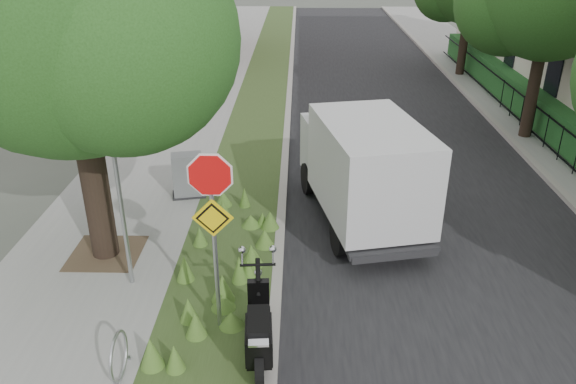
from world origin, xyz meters
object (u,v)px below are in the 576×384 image
Objects in this scene: sign_assembly at (212,208)px; utility_cabinet at (188,176)px; scooter_near at (259,336)px; box_truck at (363,166)px.

utility_cabinet is (-1.40, 4.95, -1.69)m from sign_assembly.
utility_cabinet reaches higher than scooter_near.
utility_cabinet is (-2.12, 5.72, 0.07)m from scooter_near.
sign_assembly is at bearing -124.59° from box_truck.
scooter_near is at bearing -69.72° from utility_cabinet.
utility_cabinet is at bearing 105.81° from sign_assembly.
box_truck reaches higher than scooter_near.
box_truck is (1.98, 4.68, 0.82)m from scooter_near.
scooter_near is 5.15m from box_truck.
scooter_near is (0.72, -0.78, -1.76)m from sign_assembly.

